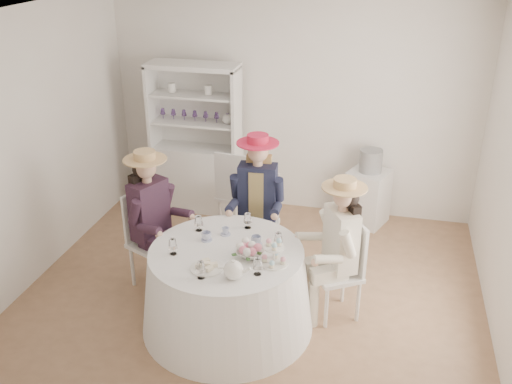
# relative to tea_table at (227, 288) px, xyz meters

# --- Properties ---
(ground) EXTENTS (4.50, 4.50, 0.00)m
(ground) POSITION_rel_tea_table_xyz_m (0.10, 0.58, -0.39)
(ground) COLOR #876243
(ground) RESTS_ON ground
(ceiling) EXTENTS (4.50, 4.50, 0.00)m
(ceiling) POSITION_rel_tea_table_xyz_m (0.10, 0.58, 2.31)
(ceiling) COLOR white
(ceiling) RESTS_ON wall_back
(wall_back) EXTENTS (4.50, 0.00, 4.50)m
(wall_back) POSITION_rel_tea_table_xyz_m (0.10, 2.58, 0.96)
(wall_back) COLOR silver
(wall_back) RESTS_ON ground
(wall_front) EXTENTS (4.50, 0.00, 4.50)m
(wall_front) POSITION_rel_tea_table_xyz_m (0.10, -1.42, 0.96)
(wall_front) COLOR silver
(wall_front) RESTS_ON ground
(wall_left) EXTENTS (0.00, 4.50, 4.50)m
(wall_left) POSITION_rel_tea_table_xyz_m (-2.15, 0.58, 0.96)
(wall_left) COLOR silver
(wall_left) RESTS_ON ground
(tea_table) EXTENTS (1.56, 1.56, 0.78)m
(tea_table) POSITION_rel_tea_table_xyz_m (0.00, 0.00, 0.00)
(tea_table) COLOR white
(tea_table) RESTS_ON ground
(hutch) EXTENTS (1.28, 0.85, 1.88)m
(hutch) POSITION_rel_tea_table_xyz_m (-1.04, 2.27, 0.28)
(hutch) COLOR silver
(hutch) RESTS_ON ground
(side_table) EXTENTS (0.57, 0.57, 0.68)m
(side_table) POSITION_rel_tea_table_xyz_m (1.11, 2.33, -0.05)
(side_table) COLOR silver
(side_table) RESTS_ON ground
(hatbox) EXTENTS (0.33, 0.33, 0.27)m
(hatbox) POSITION_rel_tea_table_xyz_m (1.11, 2.33, 0.43)
(hatbox) COLOR black
(hatbox) RESTS_ON side_table
(guest_left) EXTENTS (0.61, 0.55, 1.45)m
(guest_left) POSITION_rel_tea_table_xyz_m (-0.89, 0.46, 0.43)
(guest_left) COLOR silver
(guest_left) RESTS_ON ground
(guest_mid) EXTENTS (0.55, 0.57, 1.50)m
(guest_mid) POSITION_rel_tea_table_xyz_m (0.04, 1.01, 0.46)
(guest_mid) COLOR silver
(guest_mid) RESTS_ON ground
(guest_right) EXTENTS (0.60, 0.55, 1.40)m
(guest_right) POSITION_rel_tea_table_xyz_m (0.93, 0.38, 0.40)
(guest_right) COLOR silver
(guest_right) RESTS_ON ground
(spare_chair) EXTENTS (0.49, 0.49, 1.08)m
(spare_chair) POSITION_rel_tea_table_xyz_m (-0.35, 1.62, 0.19)
(spare_chair) COLOR silver
(spare_chair) RESTS_ON ground
(teacup_a) EXTENTS (0.09, 0.09, 0.07)m
(teacup_a) POSITION_rel_tea_table_xyz_m (-0.22, 0.14, 0.43)
(teacup_a) COLOR white
(teacup_a) RESTS_ON tea_table
(teacup_b) EXTENTS (0.08, 0.08, 0.06)m
(teacup_b) POSITION_rel_tea_table_xyz_m (-0.09, 0.28, 0.42)
(teacup_b) COLOR white
(teacup_b) RESTS_ON tea_table
(teacup_c) EXTENTS (0.12, 0.12, 0.07)m
(teacup_c) POSITION_rel_tea_table_xyz_m (0.23, 0.17, 0.43)
(teacup_c) COLOR white
(teacup_c) RESTS_ON tea_table
(flower_bowl) EXTENTS (0.25, 0.25, 0.06)m
(flower_bowl) POSITION_rel_tea_table_xyz_m (0.23, -0.04, 0.42)
(flower_bowl) COLOR white
(flower_bowl) RESTS_ON tea_table
(flower_arrangement) EXTENTS (0.19, 0.19, 0.07)m
(flower_arrangement) POSITION_rel_tea_table_xyz_m (0.20, -0.05, 0.49)
(flower_arrangement) COLOR pink
(flower_arrangement) RESTS_ON tea_table
(table_teapot) EXTENTS (0.23, 0.16, 0.17)m
(table_teapot) POSITION_rel_tea_table_xyz_m (0.18, -0.39, 0.47)
(table_teapot) COLOR white
(table_teapot) RESTS_ON tea_table
(sandwich_plate) EXTENTS (0.28, 0.28, 0.06)m
(sandwich_plate) POSITION_rel_tea_table_xyz_m (-0.08, -0.31, 0.41)
(sandwich_plate) COLOR white
(sandwich_plate) RESTS_ON tea_table
(cupcake_stand) EXTENTS (0.23, 0.23, 0.22)m
(cupcake_stand) POSITION_rel_tea_table_xyz_m (0.45, -0.11, 0.47)
(cupcake_stand) COLOR white
(cupcake_stand) RESTS_ON tea_table
(stemware_set) EXTENTS (0.94, 0.98, 0.15)m
(stemware_set) POSITION_rel_tea_table_xyz_m (-0.00, 0.00, 0.47)
(stemware_set) COLOR white
(stemware_set) RESTS_ON tea_table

